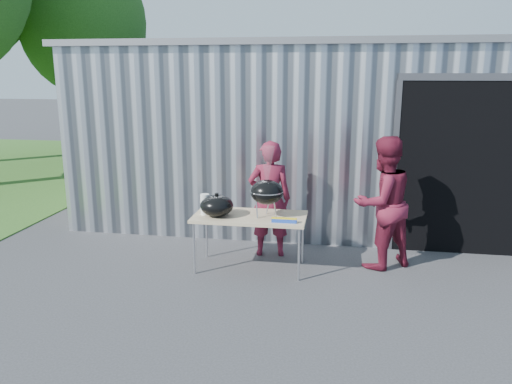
% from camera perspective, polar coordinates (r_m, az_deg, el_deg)
% --- Properties ---
extents(ground, '(80.00, 80.00, 0.00)m').
position_cam_1_polar(ground, '(6.41, -2.65, -10.56)').
color(ground, '#343437').
extents(building, '(8.20, 6.20, 3.10)m').
position_cam_1_polar(building, '(10.36, 7.68, 7.48)').
color(building, silver).
rests_on(building, ground).
extents(tree_far, '(3.75, 3.75, 6.20)m').
position_cam_1_polar(tree_far, '(16.69, -19.13, 17.75)').
color(tree_far, '#442D19').
rests_on(tree_far, ground).
extents(folding_table, '(1.50, 0.75, 0.75)m').
position_cam_1_polar(folding_table, '(6.68, -0.71, -3.02)').
color(folding_table, tan).
rests_on(folding_table, ground).
extents(kettle_grill, '(0.44, 0.44, 0.94)m').
position_cam_1_polar(kettle_grill, '(6.50, 1.25, 0.70)').
color(kettle_grill, black).
rests_on(kettle_grill, folding_table).
extents(grill_lid, '(0.44, 0.44, 0.32)m').
position_cam_1_polar(grill_lid, '(6.62, -4.50, -1.56)').
color(grill_lid, black).
rests_on(grill_lid, folding_table).
extents(paper_towels, '(0.12, 0.12, 0.28)m').
position_cam_1_polar(paper_towels, '(6.71, -5.85, -1.41)').
color(paper_towels, white).
rests_on(paper_towels, folding_table).
extents(white_tub, '(0.20, 0.15, 0.10)m').
position_cam_1_polar(white_tub, '(6.98, -4.82, -1.56)').
color(white_tub, white).
rests_on(white_tub, folding_table).
extents(foil_box, '(0.32, 0.06, 0.06)m').
position_cam_1_polar(foil_box, '(6.35, 3.23, -3.25)').
color(foil_box, '#1B41B2').
rests_on(foil_box, folding_table).
extents(person_cook, '(0.67, 0.50, 1.69)m').
position_cam_1_polar(person_cook, '(7.16, 1.56, -0.79)').
color(person_cook, maroon).
rests_on(person_cook, ground).
extents(person_bystander, '(1.11, 1.06, 1.80)m').
position_cam_1_polar(person_bystander, '(6.92, 14.26, -1.22)').
color(person_bystander, maroon).
rests_on(person_bystander, ground).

